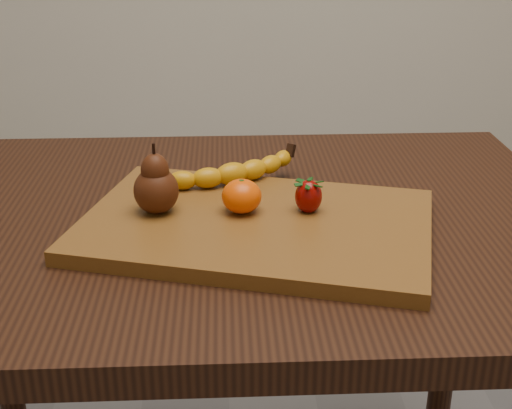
{
  "coord_description": "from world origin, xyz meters",
  "views": [
    {
      "loc": [
        -0.0,
        -0.91,
        1.17
      ],
      "look_at": [
        0.04,
        -0.06,
        0.8
      ],
      "focal_mm": 50.0,
      "sensor_mm": 36.0,
      "label": 1
    }
  ],
  "objects_px": {
    "mandarin": "(242,196)",
    "table": "(227,274)",
    "cutting_board": "(256,225)",
    "pear": "(155,179)"
  },
  "relations": [
    {
      "from": "pear",
      "to": "mandarin",
      "type": "distance_m",
      "value": 0.12
    },
    {
      "from": "table",
      "to": "cutting_board",
      "type": "distance_m",
      "value": 0.13
    },
    {
      "from": "cutting_board",
      "to": "pear",
      "type": "relative_size",
      "value": 4.79
    },
    {
      "from": "table",
      "to": "pear",
      "type": "distance_m",
      "value": 0.19
    },
    {
      "from": "table",
      "to": "cutting_board",
      "type": "height_order",
      "value": "cutting_board"
    },
    {
      "from": "pear",
      "to": "mandarin",
      "type": "height_order",
      "value": "pear"
    },
    {
      "from": "table",
      "to": "mandarin",
      "type": "bearing_deg",
      "value": -62.42
    },
    {
      "from": "cutting_board",
      "to": "table",
      "type": "bearing_deg",
      "value": 137.41
    },
    {
      "from": "cutting_board",
      "to": "pear",
      "type": "xyz_separation_m",
      "value": [
        -0.13,
        0.03,
        0.06
      ]
    },
    {
      "from": "mandarin",
      "to": "table",
      "type": "bearing_deg",
      "value": 117.58
    }
  ]
}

